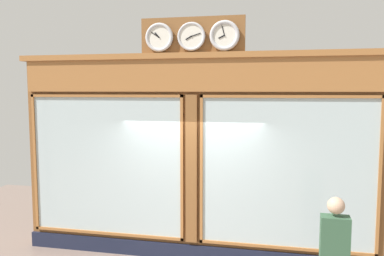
{
  "coord_description": "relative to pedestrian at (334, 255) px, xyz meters",
  "views": [
    {
      "loc": [
        -1.39,
        6.58,
        3.04
      ],
      "look_at": [
        0.0,
        0.0,
        2.39
      ],
      "focal_mm": 36.24,
      "sensor_mm": 36.0,
      "label": 1
    }
  ],
  "objects": [
    {
      "name": "pedestrian",
      "position": [
        0.0,
        0.0,
        0.0
      ],
      "size": [
        0.37,
        0.23,
        1.69
      ],
      "color": "#1C2F21",
      "rests_on": "ground_plane"
    },
    {
      "name": "shop_facade",
      "position": [
        2.19,
        -1.62,
        0.94
      ],
      "size": [
        6.51,
        0.42,
        4.29
      ],
      "color": "brown",
      "rests_on": "ground_plane"
    }
  ]
}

